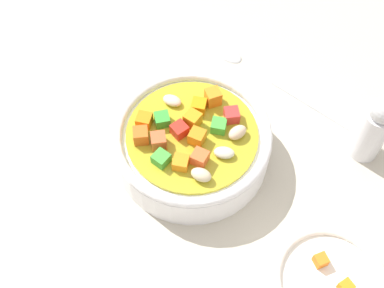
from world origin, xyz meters
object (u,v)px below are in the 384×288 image
object	(u,v)px
spoon	(272,78)
pepper_shaker	(375,128)
soup_bowl_main	(192,143)
side_bowl_small	(326,286)

from	to	relation	value
spoon	pepper_shaker	bearing A→B (deg)	172.67
soup_bowl_main	pepper_shaker	distance (cm)	19.24
spoon	pepper_shaker	world-z (taller)	pepper_shaker
pepper_shaker	side_bowl_small	bearing A→B (deg)	159.89
soup_bowl_main	pepper_shaker	bearing A→B (deg)	-85.03
soup_bowl_main	spoon	xyz separation A→B (cm)	(11.23, -9.18, -2.25)
soup_bowl_main	spoon	world-z (taller)	soup_bowl_main
spoon	side_bowl_small	size ratio (longest dim) A/B	1.79
spoon	side_bowl_small	bearing A→B (deg)	135.44
side_bowl_small	pepper_shaker	size ratio (longest dim) A/B	1.14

